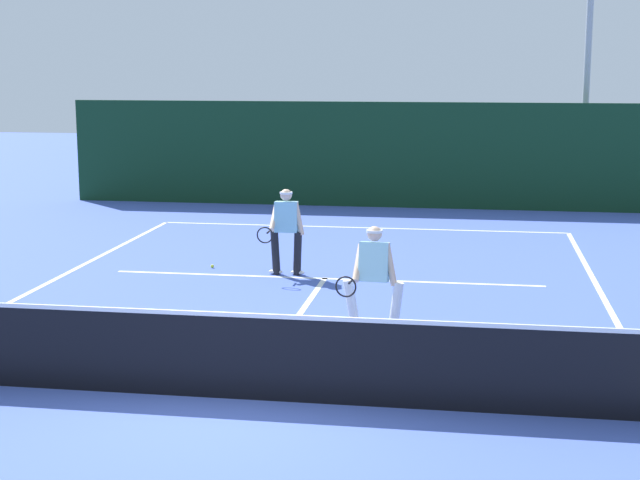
% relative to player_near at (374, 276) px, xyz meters
% --- Properties ---
extents(ground_plane, '(80.00, 80.00, 0.00)m').
position_rel_player_near_xyz_m(ground_plane, '(-1.23, -2.82, -0.85)').
color(ground_plane, '#455DBA').
extents(court_line_baseline_far, '(9.43, 0.10, 0.01)m').
position_rel_player_near_xyz_m(court_line_baseline_far, '(-1.23, 8.96, -0.85)').
color(court_line_baseline_far, white).
rests_on(court_line_baseline_far, ground_plane).
extents(court_line_service, '(7.69, 0.10, 0.01)m').
position_rel_player_near_xyz_m(court_line_service, '(-1.23, 3.49, -0.85)').
color(court_line_service, white).
rests_on(court_line_service, ground_plane).
extents(court_line_centre, '(0.10, 6.40, 0.01)m').
position_rel_player_near_xyz_m(court_line_centre, '(-1.23, 0.38, -0.85)').
color(court_line_centre, white).
rests_on(court_line_centre, ground_plane).
extents(tennis_net, '(10.34, 0.09, 1.09)m').
position_rel_player_near_xyz_m(tennis_net, '(-1.23, -2.82, -0.33)').
color(tennis_net, '#1E4723').
rests_on(tennis_net, ground_plane).
extents(player_near, '(0.91, 0.85, 1.57)m').
position_rel_player_near_xyz_m(player_near, '(0.00, 0.00, 0.00)').
color(player_near, silver).
rests_on(player_near, ground_plane).
extents(player_far, '(0.74, 0.88, 1.56)m').
position_rel_player_near_xyz_m(player_far, '(-1.97, 3.71, 0.00)').
color(player_far, black).
rests_on(player_far, ground_plane).
extents(tennis_ball, '(0.07, 0.07, 0.07)m').
position_rel_player_near_xyz_m(tennis_ball, '(-3.45, 4.07, -0.82)').
color(tennis_ball, '#D1E033').
rests_on(tennis_ball, ground_plane).
extents(back_fence_windscreen, '(16.62, 0.12, 2.78)m').
position_rel_player_near_xyz_m(back_fence_windscreen, '(-1.23, 12.35, 0.53)').
color(back_fence_windscreen, '#11321C').
rests_on(back_fence_windscreen, ground_plane).
extents(light_pole, '(0.55, 0.44, 7.76)m').
position_rel_player_near_xyz_m(light_pole, '(4.23, 13.66, 3.88)').
color(light_pole, '#9EA39E').
rests_on(light_pole, ground_plane).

